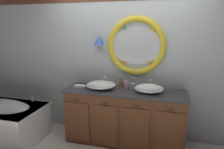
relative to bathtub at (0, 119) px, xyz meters
The scene contains 11 objects.
back_wall_assembly 2.36m from the bathtub, 20.05° to the left, with size 6.40×0.26×2.60m.
vanity_counter 2.12m from the bathtub, 11.51° to the left, with size 1.91×0.60×0.90m.
bathtub is the anchor object (origin of this frame).
sink_basin_left 1.85m from the bathtub, 13.19° to the left, with size 0.48×0.48×0.13m.
sink_basin_right 2.57m from the bathtub, ahead, with size 0.44×0.44×0.14m.
faucet_set_left 1.90m from the bathtub, 20.06° to the left, with size 0.20×0.14×0.17m.
faucet_set_right 2.61m from the bathtub, 14.13° to the left, with size 0.21×0.13×0.17m.
toothbrush_holder_left 2.16m from the bathtub, 16.46° to the left, with size 0.08×0.08×0.21m.
toothbrush_holder_right 2.34m from the bathtub, 14.81° to the left, with size 0.09×0.09×0.20m.
soap_dispenser 2.24m from the bathtub, 12.57° to the left, with size 0.06×0.07×0.16m.
folded_hand_towel 1.49m from the bathtub, 15.76° to the left, with size 0.19×0.10×0.04m.
Camera 1 is at (0.67, -2.72, 1.86)m, focal length 32.25 mm.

